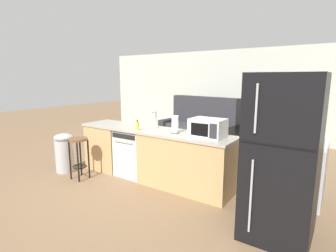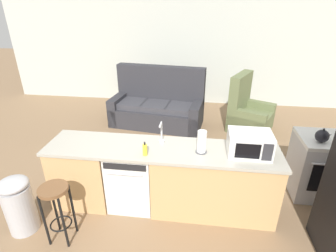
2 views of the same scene
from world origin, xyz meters
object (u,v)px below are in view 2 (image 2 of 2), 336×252
at_px(stove_range, 321,166).
at_px(kettle, 322,136).
at_px(paper_towel_roll, 202,142).
at_px(armchair, 247,114).
at_px(bar_stool, 56,202).
at_px(dishwasher, 132,177).
at_px(trash_bin, 19,204).
at_px(soap_bottle, 145,150).
at_px(microwave, 249,144).
at_px(couch, 158,107).

relative_size(stove_range, kettle, 4.39).
distance_m(paper_towel_roll, armchair, 2.92).
relative_size(bar_stool, armchair, 0.62).
xyz_separation_m(dishwasher, trash_bin, (-1.22, -0.64, -0.04)).
bearing_deg(soap_bottle, microwave, 8.67).
distance_m(stove_range, armchair, 2.20).
distance_m(trash_bin, armchair, 4.50).
bearing_deg(paper_towel_roll, soap_bottle, -166.93).
relative_size(dishwasher, kettle, 4.10).
bearing_deg(paper_towel_roll, bar_stool, -156.56).
distance_m(kettle, armchair, 2.36).
bearing_deg(microwave, kettle, 23.35).
relative_size(stove_range, microwave, 1.80).
bearing_deg(couch, microwave, -60.16).
height_order(kettle, bar_stool, kettle).
bearing_deg(armchair, soap_bottle, -120.25).
xyz_separation_m(kettle, armchair, (-0.56, 2.20, -0.64)).
bearing_deg(trash_bin, kettle, 16.22).
bearing_deg(trash_bin, couch, 71.13).
height_order(bar_stool, couch, couch).
distance_m(microwave, bar_stool, 2.30).
xyz_separation_m(stove_range, soap_bottle, (-2.37, -0.74, 0.52)).
distance_m(dishwasher, armchair, 3.23).
bearing_deg(microwave, trash_bin, -166.55).
bearing_deg(kettle, soap_bottle, -164.51).
height_order(microwave, armchair, armchair).
xyz_separation_m(microwave, armchair, (0.42, 2.63, -0.69)).
bearing_deg(stove_range, paper_towel_roll, -161.17).
bearing_deg(dishwasher, soap_bottle, -38.78).
relative_size(kettle, armchair, 0.17).
distance_m(paper_towel_roll, soap_bottle, 0.68).
bearing_deg(soap_bottle, bar_stool, -149.92).
bearing_deg(paper_towel_roll, kettle, 16.50).
relative_size(paper_towel_roll, couch, 0.13).
bearing_deg(microwave, stove_range, 25.58).
xyz_separation_m(kettle, bar_stool, (-3.11, -1.14, -0.45)).
xyz_separation_m(kettle, couch, (-2.52, 2.26, -0.59)).
bearing_deg(trash_bin, armchair, 46.56).
distance_m(stove_range, kettle, 0.57).
bearing_deg(dishwasher, trash_bin, -152.31).
xyz_separation_m(stove_range, couch, (-2.69, 2.13, -0.06)).
distance_m(stove_range, trash_bin, 4.00).
relative_size(soap_bottle, kettle, 0.86).
xyz_separation_m(soap_bottle, couch, (-0.32, 2.87, -0.58)).
xyz_separation_m(paper_towel_roll, kettle, (1.54, 0.46, -0.05)).
bearing_deg(microwave, couch, 119.84).
distance_m(dishwasher, trash_bin, 1.38).
bearing_deg(trash_bin, microwave, 13.45).
height_order(trash_bin, couch, couch).
xyz_separation_m(stove_range, bar_stool, (-3.28, -1.26, 0.08)).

